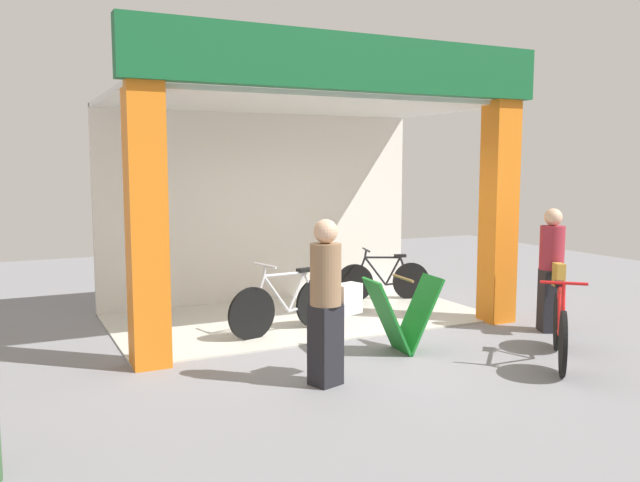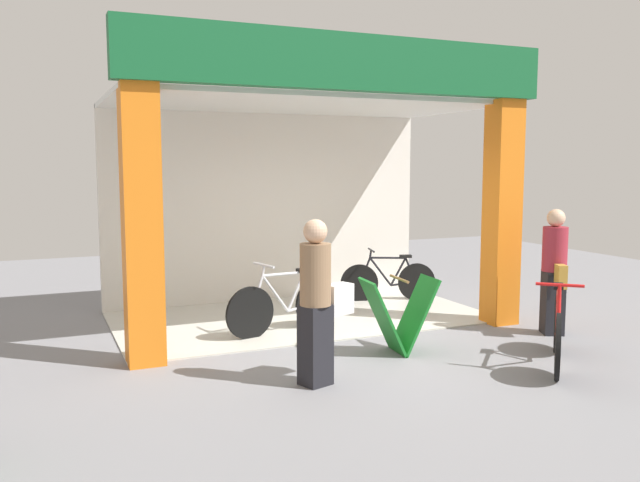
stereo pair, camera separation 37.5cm
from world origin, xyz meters
name	(u,v)px [view 2 (the right image)]	position (x,y,z in m)	size (l,w,h in m)	color
ground_plane	(342,341)	(0.00, 0.00, 0.00)	(18.13, 18.13, 0.00)	gray
shop_facade	(298,178)	(0.00, 1.45, 1.94)	(5.26, 3.06, 3.61)	beige
bicycle_inside_0	(285,305)	(-0.51, 0.63, 0.37)	(1.64, 0.51, 0.92)	black
bicycle_inside_1	(388,280)	(1.67, 1.85, 0.33)	(1.46, 0.51, 0.83)	black
bicycle_parked_0	(557,330)	(1.69, -1.78, 0.37)	(1.18, 1.29, 0.94)	black
sandwich_board_sign	(399,315)	(0.37, -0.71, 0.43)	(0.86, 0.55, 0.87)	#197226
pedestrian_0	(318,301)	(-0.90, -1.34, 0.83)	(0.64, 0.41, 1.62)	black
pedestrian_1	(554,271)	(2.58, -0.75, 0.81)	(0.41, 0.55, 1.58)	black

